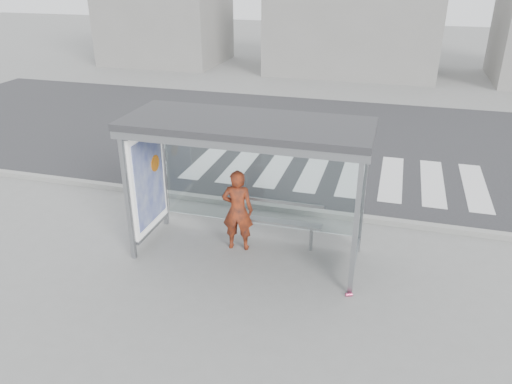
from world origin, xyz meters
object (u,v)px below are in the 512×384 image
at_px(bus_shelter, 227,153).
at_px(soda_can, 349,295).
at_px(bench, 278,221).
at_px(person, 238,210).

distance_m(bus_shelter, soda_can, 3.19).
relative_size(bus_shelter, bench, 2.51).
height_order(person, soda_can, person).
distance_m(bus_shelter, person, 1.19).
distance_m(bench, soda_can, 2.07).
relative_size(person, bench, 0.95).
height_order(bus_shelter, person, bus_shelter).
bearing_deg(bus_shelter, person, 42.85).
bearing_deg(bench, soda_can, -40.16).
xyz_separation_m(bus_shelter, soda_can, (2.37, -0.86, -1.95)).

